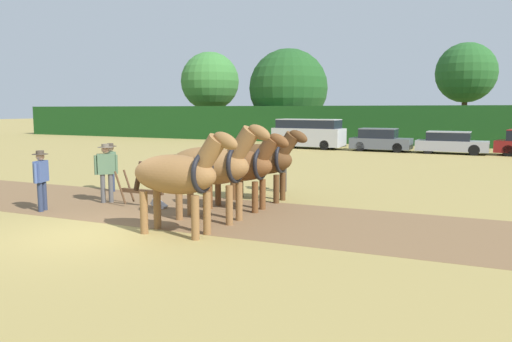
# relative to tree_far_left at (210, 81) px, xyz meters

# --- Properties ---
(ground_plane) EXTENTS (240.00, 240.00, 0.00)m
(ground_plane) POSITION_rel_tree_far_left_xyz_m (19.53, -37.40, -5.74)
(ground_plane) COLOR #998447
(plowed_furrow_strip) EXTENTS (35.08, 5.83, 0.01)m
(plowed_furrow_strip) POSITION_rel_tree_far_left_xyz_m (16.00, -34.35, -5.74)
(plowed_furrow_strip) COLOR brown
(plowed_furrow_strip) RESTS_ON ground
(hedgerow) EXTENTS (79.03, 1.82, 3.12)m
(hedgerow) POSITION_rel_tree_far_left_xyz_m (19.53, -4.88, -4.18)
(hedgerow) COLOR #194719
(hedgerow) RESTS_ON ground
(tree_far_left) EXTENTS (6.11, 6.11, 8.81)m
(tree_far_left) POSITION_rel_tree_far_left_xyz_m (0.00, 0.00, 0.00)
(tree_far_left) COLOR brown
(tree_far_left) RESTS_ON ground
(tree_left) EXTENTS (7.54, 7.54, 8.60)m
(tree_left) POSITION_rel_tree_far_left_xyz_m (9.24, -0.71, -0.91)
(tree_left) COLOR #423323
(tree_left) RESTS_ON ground
(tree_center_left) EXTENTS (4.89, 4.89, 8.25)m
(tree_center_left) POSITION_rel_tree_far_left_xyz_m (25.02, -0.80, 0.04)
(tree_center_left) COLOR #4C3823
(tree_center_left) RESTS_ON ground
(draft_horse_lead_left) EXTENTS (2.78, 1.03, 2.44)m
(draft_horse_lead_left) POSITION_rel_tree_far_left_xyz_m (21.44, -36.47, -4.36)
(draft_horse_lead_left) COLOR brown
(draft_horse_lead_left) RESTS_ON ground
(draft_horse_lead_right) EXTENTS (2.95, 1.10, 2.55)m
(draft_horse_lead_right) POSITION_rel_tree_far_left_xyz_m (21.38, -34.91, -4.31)
(draft_horse_lead_right) COLOR brown
(draft_horse_lead_right) RESTS_ON ground
(draft_horse_trail_left) EXTENTS (2.85, 1.04, 2.26)m
(draft_horse_trail_left) POSITION_rel_tree_far_left_xyz_m (21.31, -33.34, -4.47)
(draft_horse_trail_left) COLOR brown
(draft_horse_trail_left) RESTS_ON ground
(draft_horse_trail_right) EXTENTS (2.88, 1.09, 2.30)m
(draft_horse_trail_right) POSITION_rel_tree_far_left_xyz_m (21.24, -31.78, -4.44)
(draft_horse_trail_right) COLOR #513319
(draft_horse_trail_right) RESTS_ON ground
(plow) EXTENTS (1.66, 0.48, 1.13)m
(plow) POSITION_rel_tree_far_left_xyz_m (18.71, -34.24, -5.42)
(plow) COLOR #4C331E
(plow) RESTS_ON ground
(farmer_at_plow) EXTENTS (0.49, 0.54, 1.80)m
(farmer_at_plow) POSITION_rel_tree_far_left_xyz_m (17.20, -34.22, -4.67)
(farmer_at_plow) COLOR #4C4C4C
(farmer_at_plow) RESTS_ON ground
(farmer_beside_team) EXTENTS (0.24, 0.68, 1.69)m
(farmer_beside_team) POSITION_rel_tree_far_left_xyz_m (21.24, -30.03, -4.75)
(farmer_beside_team) COLOR #38332D
(farmer_beside_team) RESTS_ON ground
(farmer_onlooker_left) EXTENTS (0.43, 0.63, 1.70)m
(farmer_onlooker_left) POSITION_rel_tree_far_left_xyz_m (16.47, -35.98, -4.75)
(farmer_onlooker_left) COLOR #28334C
(farmer_onlooker_left) RESTS_ON ground
(farmer_onlooker_right) EXTENTS (0.59, 0.42, 1.67)m
(farmer_onlooker_right) POSITION_rel_tree_far_left_xyz_m (15.83, -32.52, -4.77)
(farmer_onlooker_right) COLOR #28334C
(farmer_onlooker_right) RESTS_ON ground
(parked_van) EXTENTS (5.22, 2.14, 2.12)m
(parked_van) POSITION_rel_tree_far_left_xyz_m (15.33, -11.53, -4.65)
(parked_van) COLOR #BCBCC1
(parked_van) RESTS_ON ground
(parked_car_left) EXTENTS (3.99, 1.88, 1.54)m
(parked_car_left) POSITION_rel_tree_far_left_xyz_m (20.53, -11.57, -5.00)
(parked_car_left) COLOR #565B66
(parked_car_left) RESTS_ON ground
(parked_car_center_left) EXTENTS (4.34, 1.72, 1.42)m
(parked_car_center_left) POSITION_rel_tree_far_left_xyz_m (25.03, -11.62, -5.04)
(parked_car_center_left) COLOR #9E9EA8
(parked_car_center_left) RESTS_ON ground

